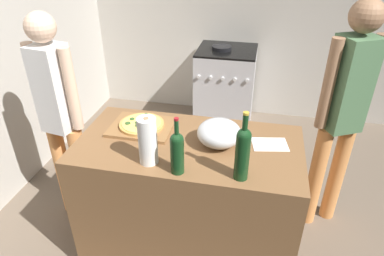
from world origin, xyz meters
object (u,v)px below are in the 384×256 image
object	(u,v)px
paper_towel_roll	(148,141)
wine_bottle_green	(243,151)
pizza	(142,124)
person_in_red	(343,109)
person_in_stripes	(59,113)
wine_bottle_clear	(177,151)
stove	(225,88)
mixing_bowl	(219,133)

from	to	relation	value
paper_towel_roll	wine_bottle_green	distance (m)	0.52
pizza	person_in_red	size ratio (longest dim) A/B	0.17
pizza	person_in_stripes	xyz separation A→B (m)	(-0.62, 0.04, -0.01)
wine_bottle_green	person_in_stripes	xyz separation A→B (m)	(-1.29, 0.42, -0.14)
wine_bottle_clear	stove	size ratio (longest dim) A/B	0.35
mixing_bowl	pizza	bearing A→B (deg)	170.15
wine_bottle_clear	wine_bottle_green	distance (m)	0.34
mixing_bowl	wine_bottle_green	bearing A→B (deg)	-61.29
wine_bottle_clear	stove	world-z (taller)	wine_bottle_clear
wine_bottle_clear	person_in_stripes	world-z (taller)	person_in_stripes
mixing_bowl	wine_bottle_clear	bearing A→B (deg)	-120.14
mixing_bowl	stove	world-z (taller)	mixing_bowl
mixing_bowl	wine_bottle_clear	xyz separation A→B (m)	(-0.18, -0.31, 0.05)
pizza	mixing_bowl	world-z (taller)	mixing_bowl
pizza	wine_bottle_clear	xyz separation A→B (m)	(0.34, -0.40, 0.10)
wine_bottle_green	person_in_red	size ratio (longest dim) A/B	0.23
pizza	stove	distance (m)	1.85
mixing_bowl	person_in_red	size ratio (longest dim) A/B	0.16
pizza	person_in_red	world-z (taller)	person_in_red
paper_towel_roll	person_in_red	bearing A→B (deg)	32.54
pizza	person_in_red	xyz separation A→B (m)	(1.29, 0.37, 0.06)
paper_towel_roll	person_in_stripes	xyz separation A→B (m)	(-0.78, 0.39, -0.12)
wine_bottle_clear	person_in_stripes	size ratio (longest dim) A/B	0.21
paper_towel_roll	wine_bottle_clear	distance (m)	0.19
mixing_bowl	paper_towel_roll	world-z (taller)	paper_towel_roll
paper_towel_roll	person_in_stripes	size ratio (longest dim) A/B	0.18
pizza	wine_bottle_clear	world-z (taller)	wine_bottle_clear
mixing_bowl	paper_towel_roll	distance (m)	0.44
paper_towel_roll	person_in_red	size ratio (longest dim) A/B	0.17
person_in_stripes	person_in_red	distance (m)	1.93
person_in_stripes	person_in_red	bearing A→B (deg)	9.84
paper_towel_roll	stove	distance (m)	2.18
person_in_stripes	stove	bearing A→B (deg)	60.57
pizza	wine_bottle_green	size ratio (longest dim) A/B	0.75
pizza	mixing_bowl	size ratio (longest dim) A/B	1.10
wine_bottle_green	person_in_stripes	distance (m)	1.37
wine_bottle_clear	wine_bottle_green	world-z (taller)	wine_bottle_green
wine_bottle_clear	person_in_red	distance (m)	1.22
wine_bottle_clear	mixing_bowl	bearing A→B (deg)	59.86
person_in_stripes	mixing_bowl	bearing A→B (deg)	-6.68
paper_towel_roll	pizza	bearing A→B (deg)	115.34
wine_bottle_green	paper_towel_roll	bearing A→B (deg)	176.33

